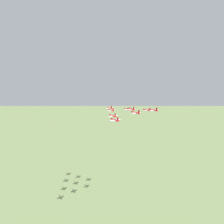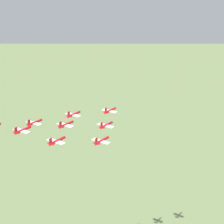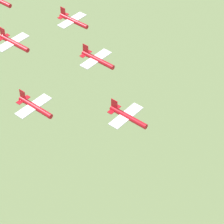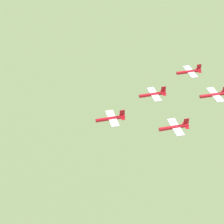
# 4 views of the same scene
# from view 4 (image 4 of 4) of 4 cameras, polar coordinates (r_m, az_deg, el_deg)

# --- Properties ---
(jet_0) EXTENTS (8.64, 8.85, 3.03)m
(jet_0) POSITION_cam_4_polar(r_m,az_deg,el_deg) (132.30, -0.07, -0.83)
(jet_0) COLOR red
(jet_1) EXTENTS (8.64, 8.85, 3.03)m
(jet_1) POSITION_cam_4_polar(r_m,az_deg,el_deg) (128.70, 8.23, -1.95)
(jet_1) COLOR red
(jet_2) EXTENTS (8.64, 8.85, 3.03)m
(jet_2) POSITION_cam_4_polar(r_m,az_deg,el_deg) (144.17, 5.44, 2.33)
(jet_2) COLOR red
(jet_4) EXTENTS (8.64, 8.85, 3.03)m
(jet_4) POSITION_cam_4_polar(r_m,az_deg,el_deg) (140.77, 13.24, 2.22)
(jet_4) COLOR red
(jet_5) EXTENTS (8.64, 8.85, 3.03)m
(jet_5) POSITION_cam_4_polar(r_m,az_deg,el_deg) (157.10, 10.12, 5.23)
(jet_5) COLOR red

